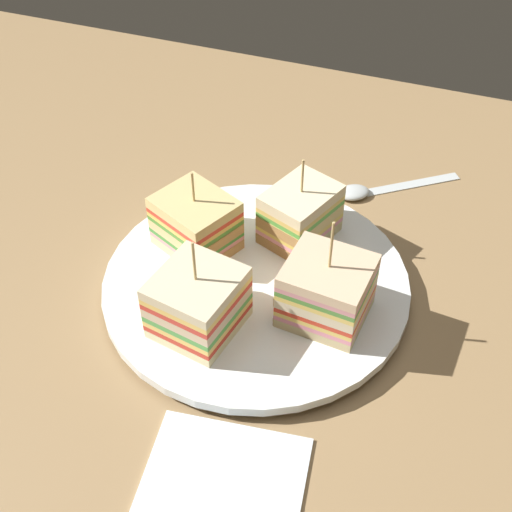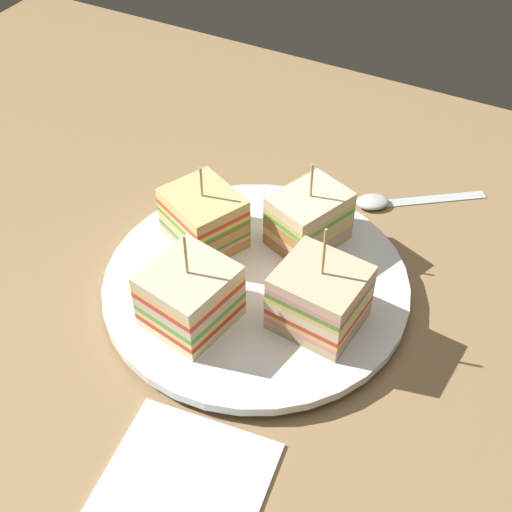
# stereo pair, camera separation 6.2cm
# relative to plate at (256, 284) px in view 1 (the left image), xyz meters

# --- Properties ---
(ground_plane) EXTENTS (1.28, 0.87, 0.02)m
(ground_plane) POSITION_rel_plate_xyz_m (0.00, 0.00, -0.02)
(ground_plane) COLOR #94744C
(plate) EXTENTS (0.29, 0.29, 0.02)m
(plate) POSITION_rel_plate_xyz_m (0.00, 0.00, 0.00)
(plate) COLOR white
(plate) RESTS_ON ground_plane
(sandwich_wedge_0) EXTENTS (0.08, 0.07, 0.11)m
(sandwich_wedge_0) POSITION_rel_plate_xyz_m (-0.07, 0.02, 0.04)
(sandwich_wedge_0) COLOR #CFB680
(sandwich_wedge_0) RESTS_ON plate
(sandwich_wedge_1) EXTENTS (0.08, 0.09, 0.09)m
(sandwich_wedge_1) POSITION_rel_plate_xyz_m (-0.02, -0.07, 0.03)
(sandwich_wedge_1) COLOR beige
(sandwich_wedge_1) RESTS_ON plate
(sandwich_wedge_2) EXTENTS (0.09, 0.08, 0.09)m
(sandwich_wedge_2) POSITION_rel_plate_xyz_m (0.07, -0.02, 0.03)
(sandwich_wedge_2) COLOR beige
(sandwich_wedge_2) RESTS_ON plate
(sandwich_wedge_3) EXTENTS (0.08, 0.08, 0.10)m
(sandwich_wedge_3) POSITION_rel_plate_xyz_m (0.03, 0.07, 0.04)
(sandwich_wedge_3) COLOR beige
(sandwich_wedge_3) RESTS_ON plate
(spoon) EXTENTS (0.13, 0.10, 0.01)m
(spoon) POSITION_rel_plate_xyz_m (-0.07, -0.18, -0.01)
(spoon) COLOR silver
(spoon) RESTS_ON ground_plane
(napkin) EXTENTS (0.13, 0.13, 0.01)m
(napkin) POSITION_rel_plate_xyz_m (-0.04, 0.20, -0.01)
(napkin) COLOR white
(napkin) RESTS_ON ground_plane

